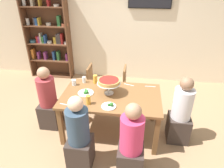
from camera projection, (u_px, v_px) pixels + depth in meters
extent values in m
plane|color=#9E7A56|center=(111.00, 131.00, 3.58)|extent=(12.00, 12.00, 0.00)
cube|color=beige|center=(125.00, 23.00, 4.81)|extent=(8.00, 0.12, 2.80)
cube|color=brown|center=(111.00, 96.00, 3.23)|extent=(1.58, 0.95, 0.04)
cube|color=brown|center=(61.00, 127.00, 3.14)|extent=(0.07, 0.07, 0.70)
cube|color=brown|center=(156.00, 136.00, 2.96)|extent=(0.07, 0.07, 0.70)
cube|color=brown|center=(77.00, 98.00, 3.86)|extent=(0.07, 0.07, 0.70)
cube|color=brown|center=(154.00, 104.00, 3.68)|extent=(0.07, 0.07, 0.70)
cube|color=brown|center=(27.00, 34.00, 5.07)|extent=(0.03, 0.30, 2.20)
cube|color=brown|center=(68.00, 36.00, 4.93)|extent=(0.03, 0.30, 2.20)
cube|color=brown|center=(50.00, 34.00, 5.12)|extent=(1.10, 0.02, 2.20)
cube|color=brown|center=(54.00, 75.00, 5.52)|extent=(1.04, 0.28, 0.02)
cube|color=brown|center=(51.00, 60.00, 5.31)|extent=(1.04, 0.28, 0.02)
cube|color=brown|center=(49.00, 43.00, 5.10)|extent=(1.04, 0.28, 0.02)
cube|color=brown|center=(46.00, 26.00, 4.89)|extent=(1.04, 0.28, 0.02)
cube|color=brown|center=(43.00, 6.00, 4.68)|extent=(1.04, 0.28, 0.02)
cube|color=orange|center=(33.00, 54.00, 5.30)|extent=(0.06, 0.13, 0.26)
cube|color=#7A3370|center=(39.00, 55.00, 5.30)|extent=(0.05, 0.13, 0.19)
cube|color=#7A3370|center=(46.00, 55.00, 5.28)|extent=(0.06, 0.13, 0.20)
cube|color=navy|center=(54.00, 55.00, 5.24)|extent=(0.05, 0.13, 0.22)
cube|color=#2D6B38|center=(59.00, 55.00, 5.22)|extent=(0.06, 0.13, 0.23)
cube|color=#7A3370|center=(67.00, 57.00, 5.21)|extent=(0.05, 0.13, 0.18)
cylinder|color=#3D7084|center=(33.00, 41.00, 5.13)|extent=(0.16, 0.16, 0.06)
cube|color=maroon|center=(38.00, 39.00, 5.09)|extent=(0.05, 0.12, 0.16)
cube|color=#7A3370|center=(40.00, 39.00, 5.08)|extent=(0.04, 0.13, 0.16)
cube|color=#B2A88E|center=(41.00, 38.00, 5.06)|extent=(0.04, 0.13, 0.25)
cube|color=#2D6B38|center=(43.00, 39.00, 5.07)|extent=(0.05, 0.13, 0.17)
cube|color=navy|center=(45.00, 39.00, 5.05)|extent=(0.05, 0.13, 0.20)
cylinder|color=silver|center=(49.00, 42.00, 5.08)|extent=(0.12, 0.12, 0.05)
cube|color=#B7932D|center=(55.00, 40.00, 5.03)|extent=(0.06, 0.13, 0.16)
cube|color=#3D3838|center=(58.00, 39.00, 5.01)|extent=(0.05, 0.13, 0.24)
cube|color=#3D3838|center=(60.00, 38.00, 4.99)|extent=(0.06, 0.13, 0.26)
cube|color=maroon|center=(62.00, 39.00, 4.99)|extent=(0.04, 0.13, 0.25)
cylinder|color=silver|center=(66.00, 43.00, 5.02)|extent=(0.13, 0.13, 0.05)
cylinder|color=silver|center=(28.00, 21.00, 4.90)|extent=(0.08, 0.08, 0.15)
cube|color=#3D3838|center=(35.00, 21.00, 4.87)|extent=(0.04, 0.11, 0.18)
cube|color=navy|center=(37.00, 22.00, 4.87)|extent=(0.07, 0.13, 0.16)
cube|color=#B7932D|center=(39.00, 21.00, 4.86)|extent=(0.04, 0.13, 0.18)
cylinder|color=beige|center=(48.00, 24.00, 4.86)|extent=(0.12, 0.12, 0.06)
cube|color=#2D6B38|center=(59.00, 21.00, 4.78)|extent=(0.07, 0.13, 0.23)
cylinder|color=brown|center=(65.00, 25.00, 4.81)|extent=(0.16, 0.16, 0.06)
cylinder|color=silver|center=(24.00, 2.00, 4.69)|extent=(0.08, 0.08, 0.15)
cube|color=#B2A88E|center=(32.00, 1.00, 4.65)|extent=(0.05, 0.13, 0.22)
cube|color=#B7932D|center=(40.00, 0.00, 4.62)|extent=(0.04, 0.12, 0.24)
cube|color=maroon|center=(49.00, 2.00, 4.61)|extent=(0.05, 0.13, 0.17)
cylinder|color=beige|center=(56.00, 5.00, 4.62)|extent=(0.14, 0.14, 0.05)
cube|color=#382D28|center=(130.00, 161.00, 2.73)|extent=(0.34, 0.34, 0.45)
cylinder|color=#D63866|center=(132.00, 134.00, 2.50)|extent=(0.30, 0.30, 0.50)
sphere|color=#A87A5B|center=(133.00, 111.00, 2.33)|extent=(0.20, 0.20, 0.20)
cube|color=#382D28|center=(178.00, 128.00, 3.31)|extent=(0.34, 0.34, 0.45)
cylinder|color=silver|center=(183.00, 104.00, 3.08)|extent=(0.30, 0.30, 0.50)
sphere|color=#846047|center=(187.00, 84.00, 2.91)|extent=(0.20, 0.20, 0.20)
cube|color=#382D28|center=(80.00, 152.00, 2.86)|extent=(0.34, 0.34, 0.45)
cylinder|color=#33475B|center=(78.00, 126.00, 2.63)|extent=(0.30, 0.30, 0.50)
sphere|color=beige|center=(75.00, 104.00, 2.46)|extent=(0.20, 0.20, 0.20)
cube|color=#382D28|center=(51.00, 114.00, 3.62)|extent=(0.34, 0.34, 0.45)
cylinder|color=#993338|center=(47.00, 92.00, 3.39)|extent=(0.30, 0.30, 0.50)
sphere|color=#A87A5B|center=(43.00, 73.00, 3.22)|extent=(0.20, 0.20, 0.20)
cube|color=brown|center=(99.00, 87.00, 4.09)|extent=(0.40, 0.40, 0.04)
cube|color=brown|center=(90.00, 76.00, 4.00)|extent=(0.04, 0.36, 0.42)
cylinder|color=brown|center=(109.00, 92.00, 4.32)|extent=(0.04, 0.04, 0.41)
cylinder|color=brown|center=(106.00, 101.00, 4.02)|extent=(0.04, 0.04, 0.41)
cylinder|color=brown|center=(93.00, 91.00, 4.37)|extent=(0.04, 0.04, 0.41)
cylinder|color=brown|center=(89.00, 100.00, 4.06)|extent=(0.04, 0.04, 0.41)
cube|color=brown|center=(133.00, 88.00, 4.03)|extent=(0.40, 0.40, 0.04)
cube|color=brown|center=(125.00, 78.00, 3.94)|extent=(0.04, 0.36, 0.42)
cylinder|color=brown|center=(141.00, 94.00, 4.27)|extent=(0.04, 0.04, 0.41)
cylinder|color=brown|center=(141.00, 103.00, 3.97)|extent=(0.04, 0.04, 0.41)
cylinder|color=brown|center=(125.00, 93.00, 4.31)|extent=(0.04, 0.04, 0.41)
cylinder|color=brown|center=(123.00, 102.00, 4.01)|extent=(0.04, 0.04, 0.41)
cylinder|color=silver|center=(109.00, 93.00, 3.27)|extent=(0.15, 0.15, 0.01)
cylinder|color=silver|center=(109.00, 88.00, 3.23)|extent=(0.03, 0.03, 0.17)
cylinder|color=silver|center=(109.00, 83.00, 3.18)|extent=(0.38, 0.38, 0.01)
cylinder|color=tan|center=(109.00, 81.00, 3.17)|extent=(0.35, 0.35, 0.05)
cylinder|color=maroon|center=(109.00, 80.00, 3.15)|extent=(0.31, 0.31, 0.00)
cylinder|color=white|center=(109.00, 106.00, 2.94)|extent=(0.22, 0.22, 0.01)
sphere|color=#2D7028|center=(109.00, 105.00, 2.93)|extent=(0.04, 0.04, 0.04)
sphere|color=#2D7028|center=(111.00, 104.00, 2.92)|extent=(0.06, 0.06, 0.06)
cylinder|color=white|center=(86.00, 93.00, 3.27)|extent=(0.25, 0.25, 0.01)
sphere|color=#2D7028|center=(86.00, 90.00, 3.28)|extent=(0.05, 0.05, 0.05)
sphere|color=#2D7028|center=(87.00, 92.00, 3.22)|extent=(0.06, 0.06, 0.06)
sphere|color=#2D7028|center=(85.00, 93.00, 3.22)|extent=(0.04, 0.04, 0.04)
sphere|color=#2D7028|center=(86.00, 91.00, 3.25)|extent=(0.06, 0.06, 0.06)
cylinder|color=white|center=(133.00, 111.00, 2.83)|extent=(0.23, 0.23, 0.01)
sphere|color=#2D7028|center=(137.00, 109.00, 2.82)|extent=(0.05, 0.05, 0.05)
sphere|color=#2D7028|center=(133.00, 110.00, 2.81)|extent=(0.05, 0.05, 0.05)
sphere|color=#2D7028|center=(133.00, 111.00, 2.80)|extent=(0.04, 0.04, 0.04)
sphere|color=#2D7028|center=(133.00, 109.00, 2.81)|extent=(0.06, 0.06, 0.06)
cylinder|color=gold|center=(88.00, 100.00, 2.98)|extent=(0.07, 0.07, 0.14)
cylinder|color=gold|center=(95.00, 79.00, 3.54)|extent=(0.07, 0.07, 0.15)
cylinder|color=white|center=(84.00, 80.00, 3.57)|extent=(0.06, 0.06, 0.11)
cylinder|color=white|center=(74.00, 82.00, 3.49)|extent=(0.07, 0.07, 0.10)
cube|color=silver|center=(65.00, 105.00, 2.99)|extent=(0.18, 0.05, 0.00)
cube|color=silver|center=(107.00, 83.00, 3.57)|extent=(0.18, 0.03, 0.00)
cube|color=silver|center=(150.00, 86.00, 3.46)|extent=(0.18, 0.02, 0.00)
cube|color=silver|center=(129.00, 85.00, 3.52)|extent=(0.18, 0.07, 0.00)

